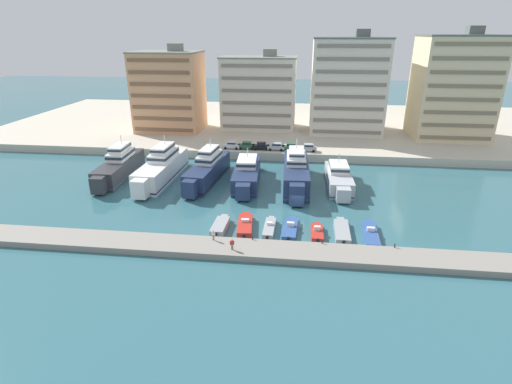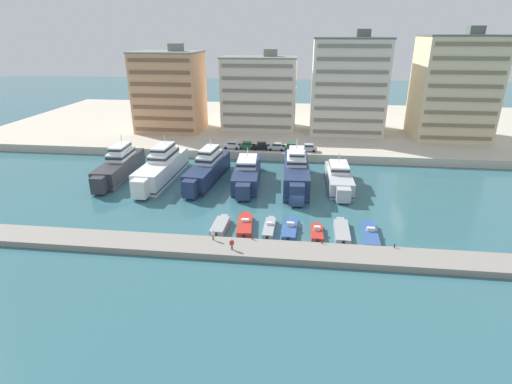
# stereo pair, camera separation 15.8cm
# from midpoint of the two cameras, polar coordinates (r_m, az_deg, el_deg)

# --- Properties ---
(ground_plane) EXTENTS (400.00, 400.00, 0.00)m
(ground_plane) POSITION_cam_midpoint_polar(r_m,az_deg,el_deg) (68.43, 6.02, -2.68)
(ground_plane) COLOR #336670
(quay_promenade) EXTENTS (180.00, 70.00, 1.90)m
(quay_promenade) POSITION_cam_midpoint_polar(r_m,az_deg,el_deg) (127.74, 6.65, 9.45)
(quay_promenade) COLOR beige
(quay_promenade) RESTS_ON ground
(pier_dock) EXTENTS (120.00, 4.98, 0.89)m
(pier_dock) POSITION_cam_midpoint_polar(r_m,az_deg,el_deg) (55.14, 5.70, -8.62)
(pier_dock) COLOR gray
(pier_dock) RESTS_ON ground
(yacht_charcoal_far_left) EXTENTS (5.25, 21.16, 8.29)m
(yacht_charcoal_far_left) POSITION_cam_midpoint_polar(r_m,az_deg,el_deg) (87.93, -18.88, 3.58)
(yacht_charcoal_far_left) COLOR #333338
(yacht_charcoal_far_left) RESTS_ON ground
(yacht_white_left) EXTENTS (5.49, 23.09, 8.57)m
(yacht_white_left) POSITION_cam_midpoint_polar(r_m,az_deg,el_deg) (84.01, -13.27, 3.46)
(yacht_white_left) COLOR white
(yacht_white_left) RESTS_ON ground
(yacht_navy_mid_left) EXTENTS (6.07, 21.25, 8.31)m
(yacht_navy_mid_left) POSITION_cam_midpoint_polar(r_m,az_deg,el_deg) (81.59, -6.89, 3.27)
(yacht_navy_mid_left) COLOR navy
(yacht_navy_mid_left) RESTS_ON ground
(yacht_navy_center_left) EXTENTS (5.92, 19.94, 6.49)m
(yacht_navy_center_left) POSITION_cam_midpoint_polar(r_m,az_deg,el_deg) (80.03, -1.26, 2.66)
(yacht_navy_center_left) COLOR navy
(yacht_navy_center_left) RESTS_ON ground
(yacht_navy_center) EXTENTS (5.53, 22.36, 8.63)m
(yacht_navy_center) POSITION_cam_midpoint_polar(r_m,az_deg,el_deg) (78.80, 5.80, 2.79)
(yacht_navy_center) COLOR navy
(yacht_navy_center) RESTS_ON ground
(yacht_silver_center_right) EXTENTS (4.92, 17.32, 6.13)m
(yacht_silver_center_right) POSITION_cam_midpoint_polar(r_m,az_deg,el_deg) (79.57, 11.81, 1.93)
(yacht_silver_center_right) COLOR silver
(yacht_silver_center_right) RESTS_ON ground
(motorboat_grey_far_left) EXTENTS (2.21, 6.64, 1.07)m
(motorboat_grey_far_left) POSITION_cam_midpoint_polar(r_m,az_deg,el_deg) (61.95, -5.06, -4.85)
(motorboat_grey_far_left) COLOR #9EA3A8
(motorboat_grey_far_left) RESTS_ON ground
(motorboat_red_left) EXTENTS (2.84, 8.08, 1.43)m
(motorboat_red_left) POSITION_cam_midpoint_polar(r_m,az_deg,el_deg) (62.04, -1.52, -4.74)
(motorboat_red_left) COLOR red
(motorboat_red_left) RESTS_ON ground
(motorboat_grey_mid_left) EXTENTS (1.68, 7.10, 1.30)m
(motorboat_grey_mid_left) POSITION_cam_midpoint_polar(r_m,az_deg,el_deg) (61.31, 1.99, -5.15)
(motorboat_grey_mid_left) COLOR #9EA3A8
(motorboat_grey_mid_left) RESTS_ON ground
(motorboat_blue_center_left) EXTENTS (2.34, 7.60, 1.31)m
(motorboat_blue_center_left) POSITION_cam_midpoint_polar(r_m,az_deg,el_deg) (61.52, 4.98, -5.21)
(motorboat_blue_center_left) COLOR #33569E
(motorboat_blue_center_left) RESTS_ON ground
(motorboat_red_center) EXTENTS (1.81, 5.90, 1.35)m
(motorboat_red_center) POSITION_cam_midpoint_polar(r_m,az_deg,el_deg) (60.78, 8.77, -5.73)
(motorboat_red_center) COLOR red
(motorboat_red_center) RESTS_ON ground
(motorboat_grey_center_right) EXTENTS (2.27, 8.18, 0.87)m
(motorboat_grey_center_right) POSITION_cam_midpoint_polar(r_m,az_deg,el_deg) (61.89, 12.22, -5.46)
(motorboat_grey_center_right) COLOR #9EA3A8
(motorboat_grey_center_right) RESTS_ON ground
(motorboat_blue_mid_right) EXTENTS (2.31, 8.69, 1.38)m
(motorboat_blue_mid_right) POSITION_cam_midpoint_polar(r_m,az_deg,el_deg) (61.94, 16.10, -5.82)
(motorboat_blue_mid_right) COLOR #33569E
(motorboat_blue_mid_right) RESTS_ON ground
(car_white_far_left) EXTENTS (4.13, 1.97, 1.80)m
(car_white_far_left) POSITION_cam_midpoint_polar(r_m,az_deg,el_deg) (97.30, -3.41, 6.75)
(car_white_far_left) COLOR white
(car_white_far_left) RESTS_ON quay_promenade
(car_green_left) EXTENTS (4.14, 2.00, 1.80)m
(car_green_left) POSITION_cam_midpoint_polar(r_m,az_deg,el_deg) (96.90, -1.27, 6.72)
(car_green_left) COLOR #2D6642
(car_green_left) RESTS_ON quay_promenade
(car_black_mid_left) EXTENTS (4.20, 2.12, 1.80)m
(car_black_mid_left) POSITION_cam_midpoint_polar(r_m,az_deg,el_deg) (96.32, 0.82, 6.63)
(car_black_mid_left) COLOR black
(car_black_mid_left) RESTS_ON quay_promenade
(car_silver_center_left) EXTENTS (4.14, 2.00, 1.80)m
(car_silver_center_left) POSITION_cam_midpoint_polar(r_m,az_deg,el_deg) (95.97, 3.01, 6.54)
(car_silver_center_left) COLOR #B7BCC1
(car_silver_center_left) RESTS_ON quay_promenade
(car_green_center) EXTENTS (4.19, 2.11, 1.80)m
(car_green_center) POSITION_cam_midpoint_polar(r_m,az_deg,el_deg) (96.04, 5.05, 6.50)
(car_green_center) COLOR #2D6642
(car_green_center) RESTS_ON quay_promenade
(car_silver_center_right) EXTENTS (4.12, 1.95, 1.80)m
(car_silver_center_right) POSITION_cam_midpoint_polar(r_m,az_deg,el_deg) (95.75, 7.55, 6.34)
(car_silver_center_right) COLOR #B7BCC1
(car_silver_center_right) RESTS_ON quay_promenade
(apartment_block_far_left) EXTENTS (18.11, 14.62, 23.48)m
(apartment_block_far_left) POSITION_cam_midpoint_polar(r_m,az_deg,el_deg) (118.05, -12.18, 13.88)
(apartment_block_far_left) COLOR tan
(apartment_block_far_left) RESTS_ON quay_promenade
(apartment_block_left) EXTENTS (21.13, 12.52, 21.99)m
(apartment_block_left) POSITION_cam_midpoint_polar(r_m,az_deg,el_deg) (117.80, 0.53, 13.98)
(apartment_block_left) COLOR silver
(apartment_block_left) RESTS_ON quay_promenade
(apartment_block_mid_left) EXTENTS (19.83, 16.66, 27.07)m
(apartment_block_mid_left) POSITION_cam_midpoint_polar(r_m,az_deg,el_deg) (116.16, 12.99, 14.58)
(apartment_block_mid_left) COLOR silver
(apartment_block_mid_left) RESTS_ON quay_promenade
(apartment_block_center_left) EXTENTS (18.92, 16.08, 27.76)m
(apartment_block_center_left) POSITION_cam_midpoint_polar(r_m,az_deg,el_deg) (118.27, 26.41, 13.21)
(apartment_block_center_left) COLOR beige
(apartment_block_center_left) RESTS_ON quay_promenade
(pedestrian_near_edge) EXTENTS (0.60, 0.30, 1.57)m
(pedestrian_near_edge) POSITION_cam_midpoint_polar(r_m,az_deg,el_deg) (54.38, -3.40, -7.34)
(pedestrian_near_edge) COLOR #4C515B
(pedestrian_near_edge) RESTS_ON pier_dock
(pedestrian_mid_deck) EXTENTS (0.60, 0.28, 1.55)m
(pedestrian_mid_deck) POSITION_cam_midpoint_polar(r_m,az_deg,el_deg) (56.94, -6.07, -6.01)
(pedestrian_mid_deck) COLOR #7A6B56
(pedestrian_mid_deck) RESTS_ON pier_dock
(bollard_west) EXTENTS (0.20, 0.20, 0.61)m
(bollard_west) POSITION_cam_midpoint_polar(r_m,az_deg,el_deg) (57.07, -0.48, -6.48)
(bollard_west) COLOR #2D2D33
(bollard_west) RESTS_ON pier_dock
(bollard_west_mid) EXTENTS (0.20, 0.20, 0.61)m
(bollard_west_mid) POSITION_cam_midpoint_polar(r_m,az_deg,el_deg) (56.81, 9.48, -6.96)
(bollard_west_mid) COLOR #2D2D33
(bollard_west_mid) RESTS_ON pier_dock
(bollard_east_mid) EXTENTS (0.20, 0.20, 0.61)m
(bollard_east_mid) POSITION_cam_midpoint_polar(r_m,az_deg,el_deg) (58.23, 19.26, -7.22)
(bollard_east_mid) COLOR #2D2D33
(bollard_east_mid) RESTS_ON pier_dock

